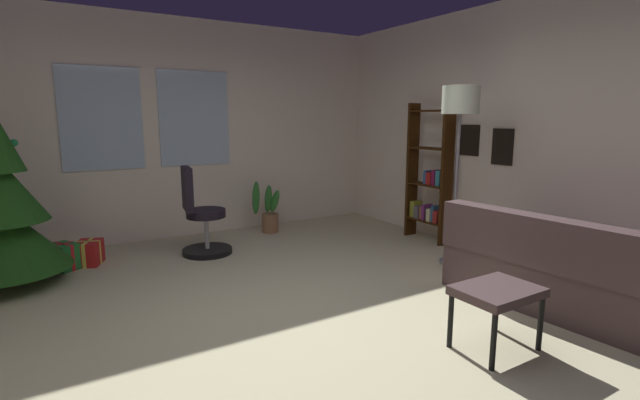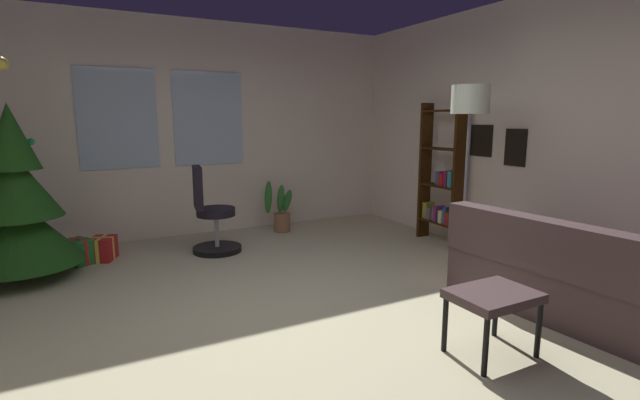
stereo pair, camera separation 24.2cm
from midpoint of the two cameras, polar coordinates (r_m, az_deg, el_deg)
ground_plane at (r=3.65m, az=0.09°, el=-15.65°), size 5.48×6.31×0.10m
wall_back_with_windows at (r=6.30m, az=-14.02°, el=8.52°), size 5.48×0.12×2.78m
wall_right_with_frames at (r=5.22m, az=28.48°, el=7.28°), size 0.12×6.31×2.78m
couch at (r=4.27m, az=32.13°, el=-8.60°), size 1.53×1.95×0.79m
footstool at (r=3.29m, az=22.67°, el=-11.36°), size 0.54×0.41×0.44m
holiday_tree at (r=5.12m, az=-32.20°, el=-0.80°), size 1.08×1.08×2.08m
gift_box_red at (r=5.56m, az=-24.22°, el=-5.52°), size 0.33×0.37×0.26m
gift_box_green at (r=5.51m, az=-26.59°, el=-5.76°), size 0.32×0.35×0.28m
gift_box_gold at (r=5.84m, az=-27.51°, el=-5.53°), size 0.38×0.34×0.16m
office_chair at (r=5.42m, az=-12.08°, el=-2.29°), size 0.56×0.56×1.01m
bookshelf at (r=5.91m, az=15.97°, el=2.10°), size 0.18×0.64×1.72m
floor_lamp at (r=4.92m, az=19.43°, el=10.21°), size 0.37×0.37×1.86m
potted_plant at (r=6.34m, az=-3.88°, el=-1.36°), size 0.47×0.31×0.70m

